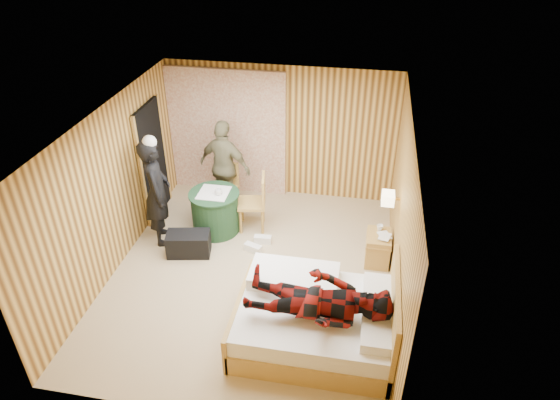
% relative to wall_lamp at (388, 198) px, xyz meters
% --- Properties ---
extents(floor, '(4.20, 5.00, 0.01)m').
position_rel_wall_lamp_xyz_m(floor, '(-1.92, -0.45, -1.30)').
color(floor, tan).
rests_on(floor, ground).
extents(ceiling, '(4.20, 5.00, 0.01)m').
position_rel_wall_lamp_xyz_m(ceiling, '(-1.92, -0.45, 1.20)').
color(ceiling, white).
rests_on(ceiling, wall_back).
extents(wall_back, '(4.20, 0.02, 2.50)m').
position_rel_wall_lamp_xyz_m(wall_back, '(-1.92, 2.05, -0.05)').
color(wall_back, '#E7B858').
rests_on(wall_back, floor).
extents(wall_left, '(0.02, 5.00, 2.50)m').
position_rel_wall_lamp_xyz_m(wall_left, '(-4.02, -0.45, -0.05)').
color(wall_left, '#E7B858').
rests_on(wall_left, floor).
extents(wall_right, '(0.02, 5.00, 2.50)m').
position_rel_wall_lamp_xyz_m(wall_right, '(0.18, -0.45, -0.05)').
color(wall_right, '#E7B858').
rests_on(wall_right, floor).
extents(curtain, '(2.20, 0.08, 2.40)m').
position_rel_wall_lamp_xyz_m(curtain, '(-2.92, 1.98, -0.10)').
color(curtain, silver).
rests_on(curtain, floor).
extents(doorway, '(0.06, 0.90, 2.05)m').
position_rel_wall_lamp_xyz_m(doorway, '(-3.98, 0.95, -0.28)').
color(doorway, black).
rests_on(doorway, floor).
extents(wall_lamp, '(0.26, 0.24, 0.16)m').
position_rel_wall_lamp_xyz_m(wall_lamp, '(0.00, 0.00, 0.00)').
color(wall_lamp, gold).
rests_on(wall_lamp, wall_right).
extents(bed, '(2.01, 1.58, 1.08)m').
position_rel_wall_lamp_xyz_m(bed, '(-0.80, -1.55, -0.99)').
color(bed, tan).
rests_on(bed, floor).
extents(nightstand, '(0.39, 0.53, 0.51)m').
position_rel_wall_lamp_xyz_m(nightstand, '(-0.04, 0.20, -1.04)').
color(nightstand, tan).
rests_on(nightstand, floor).
extents(round_table, '(0.85, 0.85, 0.76)m').
position_rel_wall_lamp_xyz_m(round_table, '(-2.79, 0.57, -0.92)').
color(round_table, '#204728').
rests_on(round_table, floor).
extents(chair_far, '(0.45, 0.45, 0.93)m').
position_rel_wall_lamp_xyz_m(chair_far, '(-2.78, 1.24, -0.76)').
color(chair_far, tan).
rests_on(chair_far, floor).
extents(chair_near, '(0.53, 0.53, 1.01)m').
position_rel_wall_lamp_xyz_m(chair_near, '(-2.11, 0.77, -0.71)').
color(chair_near, tan).
rests_on(chair_near, floor).
extents(duffel_bag, '(0.74, 0.49, 0.39)m').
position_rel_wall_lamp_xyz_m(duffel_bag, '(-3.03, -0.15, -1.11)').
color(duffel_bag, black).
rests_on(duffel_bag, floor).
extents(sneaker_left, '(0.29, 0.13, 0.13)m').
position_rel_wall_lamp_xyz_m(sneaker_left, '(-1.92, 0.34, -1.24)').
color(sneaker_left, white).
rests_on(sneaker_left, floor).
extents(sneaker_right, '(0.31, 0.21, 0.13)m').
position_rel_wall_lamp_xyz_m(sneaker_right, '(-2.03, 0.08, -1.24)').
color(sneaker_right, white).
rests_on(sneaker_right, floor).
extents(woman_standing, '(0.64, 0.78, 1.82)m').
position_rel_wall_lamp_xyz_m(woman_standing, '(-3.60, 0.15, -0.39)').
color(woman_standing, black).
rests_on(woman_standing, floor).
extents(man_at_table, '(1.09, 0.69, 1.72)m').
position_rel_wall_lamp_xyz_m(man_at_table, '(-2.79, 1.28, -0.44)').
color(man_at_table, '#75704E').
rests_on(man_at_table, floor).
extents(man_on_bed, '(0.86, 0.67, 1.77)m').
position_rel_wall_lamp_xyz_m(man_on_bed, '(-0.77, -1.77, -0.33)').
color(man_on_bed, '#6A0E0A').
rests_on(man_on_bed, bed).
extents(book_lower, '(0.24, 0.27, 0.02)m').
position_rel_wall_lamp_xyz_m(book_lower, '(-0.04, 0.15, -0.78)').
color(book_lower, white).
rests_on(book_lower, nightstand).
extents(book_upper, '(0.22, 0.26, 0.02)m').
position_rel_wall_lamp_xyz_m(book_upper, '(-0.04, 0.15, -0.76)').
color(book_upper, white).
rests_on(book_upper, nightstand).
extents(cup_nightstand, '(0.13, 0.13, 0.09)m').
position_rel_wall_lamp_xyz_m(cup_nightstand, '(-0.04, 0.33, -0.75)').
color(cup_nightstand, white).
rests_on(cup_nightstand, nightstand).
extents(cup_table, '(0.14, 0.14, 0.10)m').
position_rel_wall_lamp_xyz_m(cup_table, '(-2.69, 0.52, -0.50)').
color(cup_table, white).
rests_on(cup_table, round_table).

